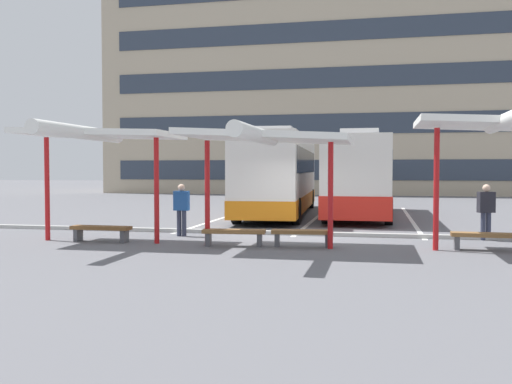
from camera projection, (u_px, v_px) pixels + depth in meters
name	position (u px, v px, depth m)	size (l,w,h in m)	color
ground_plane	(293.00, 236.00, 17.28)	(160.00, 160.00, 0.00)	slate
terminal_building	(349.00, 89.00, 50.05)	(41.50, 11.83, 21.09)	tan
coach_bus_0	(280.00, 175.00, 25.52)	(3.16, 12.40, 3.83)	silver
coach_bus_1	(361.00, 178.00, 24.53)	(2.72, 10.50, 3.68)	silver
lane_stripe_0	(228.00, 216.00, 24.77)	(0.16, 14.00, 0.01)	white
lane_stripe_1	(316.00, 218.00, 23.96)	(0.16, 14.00, 0.01)	white
lane_stripe_2	(411.00, 219.00, 23.16)	(0.16, 14.00, 0.01)	white
waiting_shelter_0	(96.00, 136.00, 15.63)	(4.37, 4.44, 3.21)	red
bench_0	(101.00, 230.00, 15.98)	(1.75, 0.45, 0.45)	brown
waiting_shelter_1	(265.00, 139.00, 14.56)	(4.32, 5.16, 3.09)	red
bench_1	(234.00, 234.00, 15.05)	(1.72, 0.61, 0.45)	brown
bench_2	(302.00, 234.00, 14.94)	(1.66, 0.58, 0.45)	brown
waiting_shelter_2	(498.00, 127.00, 13.64)	(3.76, 4.51, 3.35)	red
bench_3	(492.00, 237.00, 14.20)	(1.99, 0.50, 0.45)	brown
platform_kerb	(295.00, 233.00, 17.59)	(44.00, 0.24, 0.12)	#ADADA8
waiting_passenger_0	(486.00, 208.00, 16.32)	(0.51, 0.35, 1.62)	#33384C
waiting_passenger_2	(182.00, 206.00, 17.30)	(0.47, 0.23, 1.61)	#33384C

